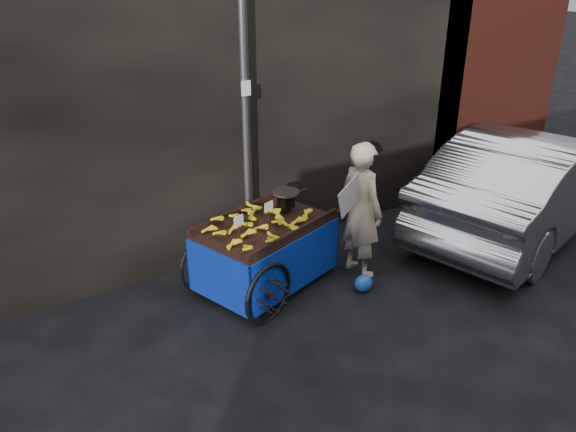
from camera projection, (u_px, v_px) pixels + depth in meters
ground at (280, 315)px, 6.60m from camera, size 80.00×80.00×0.00m
building_wall at (205, 63)px, 7.73m from camera, size 13.50×2.00×5.00m
street_pole at (245, 120)px, 6.90m from camera, size 0.12×0.10×4.00m
banana_cart at (262, 233)px, 6.86m from camera, size 2.45×1.64×1.23m
vendor at (361, 210)px, 7.13m from camera, size 0.81×0.69×1.80m
plastic_bag at (363, 283)px, 7.02m from camera, size 0.25×0.20×0.22m
parked_car at (529, 181)px, 8.39m from camera, size 5.01×2.85×1.56m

